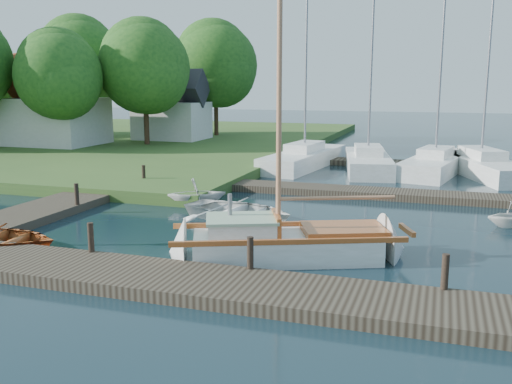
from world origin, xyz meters
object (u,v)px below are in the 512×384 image
(mooring_post_1, at_px, (91,237))
(mooring_post_3, at_px, (445,272))
(sailboat, at_px, (291,246))
(marina_boat_0, at_px, (305,157))
(house_c, at_px, (172,112))
(tender_a, at_px, (239,208))
(tree_3, at_px, (145,67))
(mooring_post_5, at_px, (144,174))
(tree_7, at_px, (216,64))
(tree_4, at_px, (80,62))
(house_a, at_px, (55,109))
(tender_b, at_px, (197,191))
(mooring_post_4, at_px, (77,194))
(marina_boat_1, at_px, (368,161))
(marina_boat_2, at_px, (435,163))
(tree_2, at_px, (59,75))
(marina_boat_3, at_px, (481,164))
(mooring_post_2, at_px, (250,253))

(mooring_post_1, relative_size, mooring_post_3, 1.00)
(sailboat, distance_m, marina_boat_0, 17.42)
(house_c, bearing_deg, mooring_post_1, -67.83)
(tender_a, xyz_separation_m, tree_3, (-13.09, 17.22, 5.39))
(mooring_post_5, bearing_deg, tree_7, 103.36)
(mooring_post_1, distance_m, marina_boat_0, 19.10)
(mooring_post_1, xyz_separation_m, marina_boat_0, (1.30, 19.05, -0.14))
(tree_4, bearing_deg, sailboat, -46.19)
(mooring_post_3, bearing_deg, mooring_post_1, 180.00)
(mooring_post_1, xyz_separation_m, house_a, (-17.00, 21.00, 2.26))
(house_c, bearing_deg, sailboat, -57.35)
(tender_b, bearing_deg, marina_boat_0, -37.45)
(sailboat, distance_m, tender_b, 7.59)
(mooring_post_5, height_order, tender_a, mooring_post_5)
(mooring_post_5, xyz_separation_m, sailboat, (9.00, -7.97, -0.36))
(sailboat, xyz_separation_m, house_c, (-16.00, 24.97, 2.24))
(mooring_post_4, relative_size, marina_boat_1, 0.08)
(house_a, bearing_deg, marina_boat_2, -4.99)
(tree_7, bearing_deg, tree_3, -104.04)
(mooring_post_5, distance_m, tree_2, 14.95)
(tender_a, distance_m, marina_boat_3, 15.88)
(house_c, bearing_deg, mooring_post_3, -53.47)
(sailboat, relative_size, marina_boat_3, 0.77)
(mooring_post_1, bearing_deg, tree_4, 125.08)
(mooring_post_2, distance_m, mooring_post_5, 13.12)
(mooring_post_1, relative_size, tree_7, 0.09)
(mooring_post_1, xyz_separation_m, tender_b, (-0.26, 7.49, -0.10))
(tree_2, height_order, tree_4, tree_4)
(tree_3, bearing_deg, house_a, -161.15)
(mooring_post_3, height_order, mooring_post_4, same)
(mooring_post_1, height_order, mooring_post_2, same)
(house_a, height_order, house_c, house_a)
(marina_boat_1, xyz_separation_m, tree_4, (-23.94, 8.41, 5.81))
(marina_boat_2, bearing_deg, tree_3, 89.32)
(mooring_post_1, height_order, house_a, house_a)
(marina_boat_2, bearing_deg, mooring_post_4, 149.59)
(mooring_post_4, xyz_separation_m, marina_boat_1, (8.94, 13.64, -0.14))
(mooring_post_1, distance_m, marina_boat_3, 21.95)
(mooring_post_1, height_order, tree_3, tree_3)
(tree_2, bearing_deg, marina_boat_3, 0.22)
(marina_boat_1, height_order, house_c, marina_boat_1)
(house_a, height_order, tree_4, tree_4)
(mooring_post_1, height_order, tree_2, tree_2)
(marina_boat_0, height_order, tree_2, marina_boat_0)
(tender_b, bearing_deg, mooring_post_4, 93.90)
(mooring_post_4, distance_m, tender_b, 4.49)
(mooring_post_2, height_order, mooring_post_4, same)
(tree_3, height_order, tree_4, tree_4)
(mooring_post_2, distance_m, marina_boat_0, 19.32)
(marina_boat_1, relative_size, house_c, 1.88)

